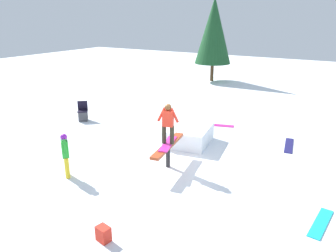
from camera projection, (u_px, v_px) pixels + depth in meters
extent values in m
plane|color=white|center=(168.00, 167.00, 10.46)|extent=(60.00, 60.00, 0.00)
cylinder|color=black|center=(168.00, 157.00, 10.35)|extent=(0.14, 0.14, 0.69)
cube|color=#A53F1E|center=(168.00, 145.00, 10.23)|extent=(2.23, 0.65, 0.08)
cube|color=white|center=(189.00, 135.00, 12.27)|extent=(2.03, 1.78, 0.65)
cube|color=#D22891|center=(168.00, 144.00, 10.21)|extent=(1.35, 0.65, 0.03)
cylinder|color=#2F2F1F|center=(164.00, 134.00, 10.14)|extent=(0.14, 0.14, 0.56)
cylinder|color=#2F2F1F|center=(172.00, 135.00, 10.08)|extent=(0.14, 0.14, 0.56)
cube|color=red|center=(168.00, 118.00, 9.94)|extent=(0.28, 0.37, 0.50)
cylinder|color=red|center=(162.00, 114.00, 9.95)|extent=(0.16, 0.29, 0.46)
cylinder|color=red|center=(175.00, 115.00, 9.86)|extent=(0.16, 0.29, 0.46)
sphere|color=brown|center=(168.00, 107.00, 9.83)|extent=(0.21, 0.21, 0.21)
cylinder|color=yellow|center=(67.00, 168.00, 9.63)|extent=(0.13, 0.13, 0.65)
cylinder|color=yellow|center=(67.00, 165.00, 9.84)|extent=(0.13, 0.13, 0.65)
cube|color=green|center=(65.00, 148.00, 9.55)|extent=(0.34, 0.36, 0.51)
cylinder|color=green|center=(65.00, 147.00, 9.34)|extent=(0.18, 0.19, 0.45)
cylinder|color=green|center=(64.00, 143.00, 9.68)|extent=(0.18, 0.19, 0.45)
sphere|color=purple|center=(64.00, 137.00, 9.43)|extent=(0.20, 0.20, 0.20)
cube|color=#19BEC9|center=(321.00, 223.00, 7.61)|extent=(1.39, 0.42, 0.02)
cube|color=#C7248D|center=(218.00, 125.00, 14.35)|extent=(0.66, 1.43, 0.02)
cube|color=navy|center=(289.00, 145.00, 12.12)|extent=(1.56, 0.52, 0.02)
cube|color=#3F3F44|center=(83.00, 117.00, 14.77)|extent=(0.28, 0.32, 0.44)
cube|color=#3F3F44|center=(83.00, 115.00, 15.11)|extent=(0.28, 0.32, 0.44)
cube|color=black|center=(83.00, 111.00, 14.86)|extent=(0.62, 0.62, 0.04)
cube|color=black|center=(83.00, 105.00, 14.98)|extent=(0.32, 0.36, 0.40)
cube|color=red|center=(103.00, 234.00, 6.98)|extent=(0.27, 0.34, 0.34)
cylinder|color=#4C331E|center=(212.00, 72.00, 23.88)|extent=(0.24, 0.24, 1.28)
cone|color=#194723|center=(214.00, 31.00, 22.94)|extent=(2.56, 2.56, 4.54)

